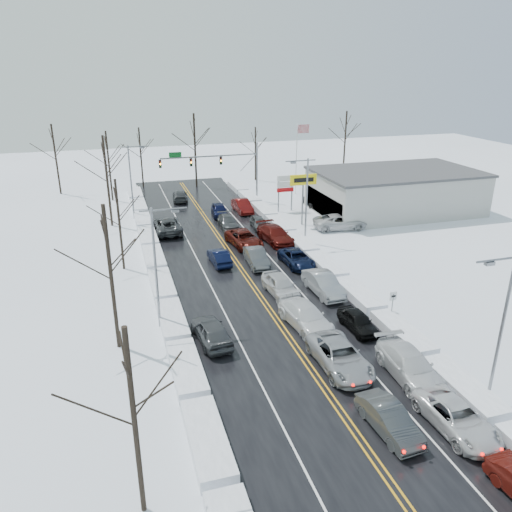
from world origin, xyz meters
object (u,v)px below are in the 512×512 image
object	(u,v)px
traffic_signal_mast	(221,163)
oncoming_car_0	(219,264)
dealership_building	(395,191)
flagpole	(298,153)
tires_plus_sign	(303,183)

from	to	relation	value
traffic_signal_mast	oncoming_car_0	world-z (taller)	traffic_signal_mast
traffic_signal_mast	dealership_building	bearing A→B (deg)	-25.95
flagpole	oncoming_car_0	bearing A→B (deg)	-125.78
dealership_building	oncoming_car_0	world-z (taller)	dealership_building
traffic_signal_mast	tires_plus_sign	xyz separation A→B (m)	(7.05, -12.00, -0.49)
oncoming_car_0	tires_plus_sign	bearing A→B (deg)	-144.86
traffic_signal_mast	oncoming_car_0	bearing A→B (deg)	-103.46
traffic_signal_mast	flagpole	size ratio (longest dim) A/B	1.33
tires_plus_sign	oncoming_car_0	distance (m)	16.14
flagpole	tires_plus_sign	bearing A→B (deg)	-108.44
traffic_signal_mast	oncoming_car_0	xyz separation A→B (m)	(-5.11, -21.35, -5.48)
traffic_signal_mast	flagpole	world-z (taller)	flagpole
dealership_building	flagpole	bearing A→B (deg)	126.27
dealership_building	tires_plus_sign	bearing A→B (deg)	-171.53
oncoming_car_0	traffic_signal_mast	bearing A→B (deg)	-105.89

